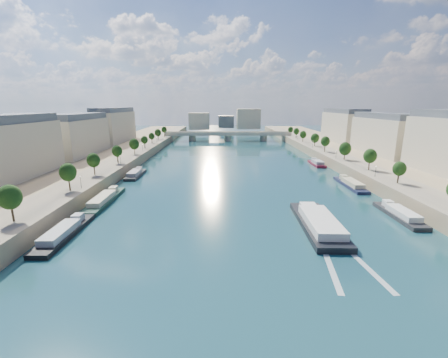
{
  "coord_description": "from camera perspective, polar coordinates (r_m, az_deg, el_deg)",
  "views": [
    {
      "loc": [
        -6.49,
        -25.48,
        32.0
      ],
      "look_at": [
        -5.29,
        82.39,
        5.0
      ],
      "focal_mm": 24.0,
      "sensor_mm": 36.0,
      "label": 1
    }
  ],
  "objects": [
    {
      "name": "ground",
      "position": [
        129.66,
        2.25,
        -0.25
      ],
      "size": [
        700.0,
        700.0,
        0.0
      ],
      "primitive_type": "plane",
      "color": "#0D393C",
      "rests_on": "ground"
    },
    {
      "name": "quay_left",
      "position": [
        144.59,
        -27.56,
        0.66
      ],
      "size": [
        44.0,
        520.0,
        5.0
      ],
      "primitive_type": "cube",
      "color": "#9E8460",
      "rests_on": "ground"
    },
    {
      "name": "quay_right",
      "position": [
        150.92,
        30.72,
        0.78
      ],
      "size": [
        44.0,
        520.0,
        5.0
      ],
      "primitive_type": "cube",
      "color": "#9E8460",
      "rests_on": "ground"
    },
    {
      "name": "pave_left",
      "position": [
        137.92,
        -22.12,
        1.74
      ],
      "size": [
        14.0,
        520.0,
        0.1
      ],
      "primitive_type": "cube",
      "color": "gray",
      "rests_on": "quay_left"
    },
    {
      "name": "pave_right",
      "position": [
        143.19,
        25.71,
        1.8
      ],
      "size": [
        14.0,
        520.0,
        0.1
      ],
      "primitive_type": "cube",
      "color": "gray",
      "rests_on": "quay_right"
    },
    {
      "name": "trees_left",
      "position": [
        138.08,
        -21.26,
        4.13
      ],
      "size": [
        4.8,
        268.8,
        8.26
      ],
      "color": "#382B1E",
      "rests_on": "ground"
    },
    {
      "name": "trees_right",
      "position": [
        150.33,
        23.6,
        4.65
      ],
      "size": [
        4.8,
        268.8,
        8.26
      ],
      "color": "#382B1E",
      "rests_on": "ground"
    },
    {
      "name": "lamps_left",
      "position": [
        126.64,
        -21.94,
        2.0
      ],
      "size": [
        0.36,
        200.36,
        4.28
      ],
      "color": "black",
      "rests_on": "ground"
    },
    {
      "name": "lamps_right",
      "position": [
        145.23,
        23.38,
        3.29
      ],
      "size": [
        0.36,
        200.36,
        4.28
      ],
      "color": "black",
      "rests_on": "ground"
    },
    {
      "name": "buildings_left",
      "position": [
        159.08,
        -30.43,
        6.53
      ],
      "size": [
        16.0,
        226.0,
        23.2
      ],
      "color": "beige",
      "rests_on": "ground"
    },
    {
      "name": "buildings_right",
      "position": [
        165.87,
        33.07,
        6.42
      ],
      "size": [
        16.0,
        226.0,
        23.2
      ],
      "color": "beige",
      "rests_on": "ground"
    },
    {
      "name": "skyline",
      "position": [
        345.57,
        0.99,
        11.17
      ],
      "size": [
        79.0,
        42.0,
        22.0
      ],
      "color": "beige",
      "rests_on": "ground"
    },
    {
      "name": "bridge",
      "position": [
        270.78,
        0.74,
        8.35
      ],
      "size": [
        112.0,
        12.0,
        8.15
      ],
      "color": "#C1B79E",
      "rests_on": "ground"
    },
    {
      "name": "tour_barge",
      "position": [
        84.36,
        17.5,
        -8.03
      ],
      "size": [
        9.89,
        31.19,
        4.19
      ],
      "rotation": [
        0.0,
        0.0,
        -0.03
      ],
      "color": "black",
      "rests_on": "ground"
    },
    {
      "name": "wake",
      "position": [
        70.82,
        21.6,
        -13.86
      ],
      "size": [
        10.76,
        26.01,
        0.04
      ],
      "color": "silver",
      "rests_on": "ground"
    },
    {
      "name": "moored_barges_left",
      "position": [
        90.0,
        -26.54,
        -7.76
      ],
      "size": [
        5.0,
        153.09,
        3.6
      ],
      "color": "#1C233D",
      "rests_on": "ground"
    },
    {
      "name": "moored_barges_right",
      "position": [
        99.25,
        31.21,
        -6.37
      ],
      "size": [
        5.0,
        168.29,
        3.6
      ],
      "color": "black",
      "rests_on": "ground"
    }
  ]
}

